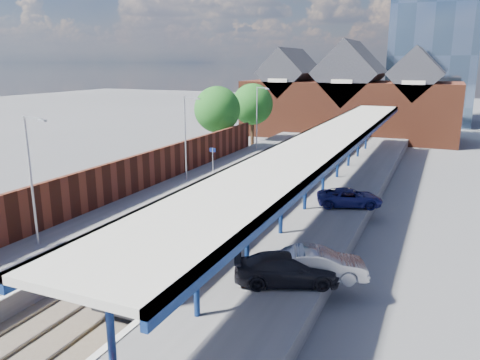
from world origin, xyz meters
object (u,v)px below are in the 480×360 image
(train, at_px, (319,148))
(lamp_post_d, at_px, (258,114))
(platform_sign, at_px, (213,157))
(parked_car_silver, at_px, (318,264))
(parked_car_dark, at_px, (287,269))
(lamp_post_c, at_px, (187,133))
(parked_car_blue, at_px, (350,197))
(lamp_post_b, at_px, (32,173))

(train, height_order, lamp_post_d, lamp_post_d)
(platform_sign, bearing_deg, lamp_post_d, 95.56)
(parked_car_silver, bearing_deg, parked_car_dark, 106.66)
(lamp_post_c, height_order, platform_sign, lamp_post_c)
(lamp_post_d, bearing_deg, parked_car_silver, -63.63)
(lamp_post_d, relative_size, platform_sign, 2.80)
(lamp_post_c, xyz_separation_m, parked_car_blue, (13.99, -2.10, -3.38))
(lamp_post_b, xyz_separation_m, parked_car_blue, (13.99, 13.90, -3.38))
(lamp_post_c, distance_m, platform_sign, 3.34)
(lamp_post_b, bearing_deg, lamp_post_c, 90.00)
(parked_car_silver, distance_m, parked_car_blue, 11.91)
(lamp_post_b, height_order, platform_sign, lamp_post_b)
(lamp_post_c, relative_size, parked_car_silver, 1.59)
(train, bearing_deg, lamp_post_d, 160.38)
(train, distance_m, parked_car_dark, 28.72)
(lamp_post_c, bearing_deg, parked_car_dark, -47.50)
(lamp_post_b, bearing_deg, parked_car_dark, 4.50)
(lamp_post_b, xyz_separation_m, lamp_post_c, (0.00, 16.00, 0.00))
(train, distance_m, parked_car_blue, 16.49)
(lamp_post_c, bearing_deg, train, 59.24)
(parked_car_silver, bearing_deg, lamp_post_d, 4.58)
(lamp_post_b, height_order, lamp_post_d, same)
(lamp_post_d, relative_size, parked_car_blue, 1.58)
(parked_car_silver, distance_m, parked_car_dark, 1.51)
(lamp_post_d, xyz_separation_m, parked_car_silver, (14.86, -29.98, -3.27))
(train, bearing_deg, platform_sign, -120.10)
(lamp_post_b, relative_size, platform_sign, 2.80)
(train, distance_m, lamp_post_b, 30.37)
(train, bearing_deg, lamp_post_c, -120.76)
(lamp_post_b, distance_m, platform_sign, 18.20)
(train, bearing_deg, parked_car_dark, -78.31)
(lamp_post_b, bearing_deg, train, 74.94)
(lamp_post_b, xyz_separation_m, parked_car_dark, (13.68, 1.08, -3.31))
(lamp_post_b, relative_size, lamp_post_d, 1.00)
(platform_sign, relative_size, parked_car_silver, 0.57)
(lamp_post_d, bearing_deg, lamp_post_c, -90.00)
(lamp_post_c, relative_size, parked_car_blue, 1.58)
(platform_sign, height_order, parked_car_dark, platform_sign)
(lamp_post_d, xyz_separation_m, parked_car_dark, (13.68, -30.92, -3.31))
(lamp_post_b, bearing_deg, lamp_post_d, 90.00)
(platform_sign, bearing_deg, train, 59.90)
(train, height_order, parked_car_silver, train)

